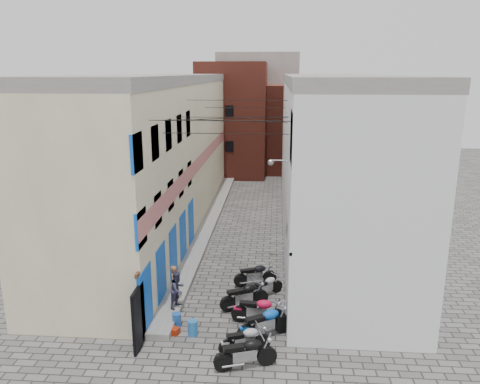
% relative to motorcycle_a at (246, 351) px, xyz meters
% --- Properties ---
extents(ground, '(90.00, 90.00, 0.00)m').
position_rel_motorcycle_a_xyz_m(ground, '(-1.16, 1.30, -0.60)').
color(ground, '#514F4C').
rests_on(ground, ground).
extents(plinth, '(0.90, 26.00, 0.25)m').
position_rel_motorcycle_a_xyz_m(plinth, '(-3.21, 14.30, -0.47)').
color(plinth, slate).
rests_on(plinth, ground).
extents(building_left, '(5.10, 27.00, 9.00)m').
position_rel_motorcycle_a_xyz_m(building_left, '(-6.15, 14.24, 3.90)').
color(building_left, '#C3B994').
rests_on(building_left, ground).
extents(building_right, '(5.94, 26.00, 9.00)m').
position_rel_motorcycle_a_xyz_m(building_right, '(3.83, 14.29, 3.91)').
color(building_right, silver).
rests_on(building_right, ground).
extents(building_far_brick_left, '(6.00, 6.00, 10.00)m').
position_rel_motorcycle_a_xyz_m(building_far_brick_left, '(-3.16, 29.30, 4.40)').
color(building_far_brick_left, maroon).
rests_on(building_far_brick_left, ground).
extents(building_far_brick_right, '(5.00, 6.00, 8.00)m').
position_rel_motorcycle_a_xyz_m(building_far_brick_right, '(1.84, 31.30, 3.40)').
color(building_far_brick_right, maroon).
rests_on(building_far_brick_right, ground).
extents(building_far_concrete, '(8.00, 5.00, 11.00)m').
position_rel_motorcycle_a_xyz_m(building_far_concrete, '(-1.16, 35.30, 4.90)').
color(building_far_concrete, slate).
rests_on(building_far_concrete, ground).
extents(far_shopfront, '(2.00, 0.30, 2.40)m').
position_rel_motorcycle_a_xyz_m(far_shopfront, '(-1.16, 26.50, 0.60)').
color(far_shopfront, black).
rests_on(far_shopfront, ground).
extents(overhead_wires, '(5.80, 13.02, 1.32)m').
position_rel_motorcycle_a_xyz_m(overhead_wires, '(-1.16, 8.94, 6.53)').
color(overhead_wires, black).
rests_on(overhead_wires, ground).
extents(motorcycle_a, '(2.17, 1.25, 1.20)m').
position_rel_motorcycle_a_xyz_m(motorcycle_a, '(0.00, 0.00, 0.00)').
color(motorcycle_a, black).
rests_on(motorcycle_a, ground).
extents(motorcycle_b, '(1.90, 1.20, 1.05)m').
position_rel_motorcycle_a_xyz_m(motorcycle_b, '(-0.08, 0.86, -0.07)').
color(motorcycle_b, '#A2A2A6').
rests_on(motorcycle_b, ground).
extents(motorcycle_c, '(2.22, 1.68, 1.26)m').
position_rel_motorcycle_a_xyz_m(motorcycle_c, '(0.56, 1.83, 0.03)').
color(motorcycle_c, blue).
rests_on(motorcycle_c, ground).
extents(motorcycle_d, '(2.10, 0.83, 1.19)m').
position_rel_motorcycle_a_xyz_m(motorcycle_d, '(0.29, 2.78, -0.01)').
color(motorcycle_d, '#C30D37').
rests_on(motorcycle_d, ground).
extents(motorcycle_e, '(2.13, 1.55, 1.20)m').
position_rel_motorcycle_a_xyz_m(motorcycle_e, '(-0.31, 3.90, -0.00)').
color(motorcycle_e, black).
rests_on(motorcycle_e, ground).
extents(motorcycle_f, '(1.61, 1.51, 0.97)m').
position_rel_motorcycle_a_xyz_m(motorcycle_f, '(0.55, 5.01, -0.11)').
color(motorcycle_f, silver).
rests_on(motorcycle_f, ground).
extents(motorcycle_g, '(2.04, 1.22, 1.13)m').
position_rel_motorcycle_a_xyz_m(motorcycle_g, '(0.02, 6.00, -0.04)').
color(motorcycle_g, black).
rests_on(motorcycle_g, ground).
extents(person_a, '(0.46, 0.60, 1.46)m').
position_rel_motorcycle_a_xyz_m(person_a, '(-3.09, 3.92, 0.38)').
color(person_a, '#9F603A').
rests_on(person_a, plinth).
extents(person_b, '(0.80, 0.88, 1.46)m').
position_rel_motorcycle_a_xyz_m(person_b, '(-2.86, 3.36, 0.38)').
color(person_b, '#33324C').
rests_on(person_b, plinth).
extents(water_jug_near, '(0.39, 0.39, 0.56)m').
position_rel_motorcycle_a_xyz_m(water_jug_near, '(-2.02, 1.80, -0.32)').
color(water_jug_near, '#2366B1').
rests_on(water_jug_near, ground).
extents(water_jug_far, '(0.38, 0.38, 0.51)m').
position_rel_motorcycle_a_xyz_m(water_jug_far, '(-2.71, 2.35, -0.35)').
color(water_jug_far, '#2154A7').
rests_on(water_jug_far, ground).
extents(red_crate, '(0.47, 0.42, 0.24)m').
position_rel_motorcycle_a_xyz_m(red_crate, '(-2.71, 1.80, -0.48)').
color(red_crate, '#9E230B').
rests_on(red_crate, ground).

